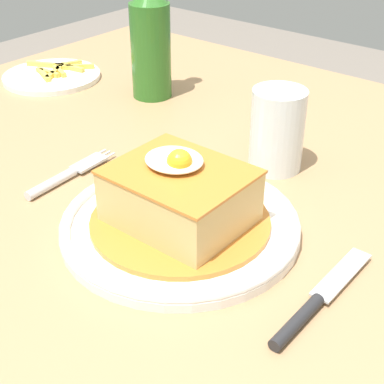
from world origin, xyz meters
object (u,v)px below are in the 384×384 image
Objects in this scene: drinking_glass at (277,135)px; side_plate_fries at (52,76)px; knife at (311,307)px; beer_bottle_green at (150,36)px; fork at (64,176)px; main_plate at (180,224)px.

drinking_glass reaches higher than side_plate_fries.
knife is 0.55m from beer_bottle_green.
knife is 0.27m from drinking_glass.
fork is 0.37m from side_plate_fries.
main_plate is at bearing 172.61° from knife.
beer_bottle_green is 2.53× the size of drinking_glass.
fork is 1.35× the size of drinking_glass.
knife is 0.69m from side_plate_fries.
drinking_glass is at bearing 129.24° from knife.
fork is 0.83× the size of side_plate_fries.
fork is at bearing 177.79° from knife.
beer_bottle_green is at bearing 15.79° from side_plate_fries.
drinking_glass is (0.29, -0.08, -0.05)m from beer_bottle_green.
beer_bottle_green is (-0.46, 0.29, 0.09)m from knife.
beer_bottle_green is at bearing 147.75° from knife.
main_plate is 0.97× the size of beer_bottle_green.
side_plate_fries is (-0.30, 0.22, -0.00)m from fork.
beer_bottle_green is (-0.11, 0.28, 0.09)m from fork.
side_plate_fries is at bearing 176.84° from drinking_glass.
fork is 0.31m from beer_bottle_green.
main_plate is 0.40m from beer_bottle_green.
fork is (-0.18, -0.01, -0.00)m from main_plate.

